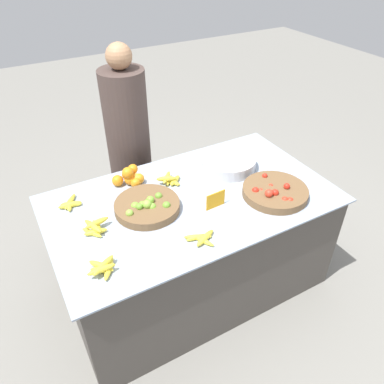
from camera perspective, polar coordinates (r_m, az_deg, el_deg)
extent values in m
plane|color=gray|center=(2.93, 0.00, -13.19)|extent=(12.00, 12.00, 0.00)
cube|color=#4C4742|center=(2.65, 0.00, -7.79)|extent=(1.74, 1.01, 0.77)
cube|color=#99A8BC|center=(2.39, 0.00, -1.08)|extent=(1.82, 1.05, 0.01)
cylinder|color=brown|center=(2.30, -6.85, -2.16)|extent=(0.40, 0.40, 0.05)
sphere|color=#89BC42|center=(2.25, -6.85, -1.89)|extent=(0.06, 0.06, 0.06)
sphere|color=#7AB238|center=(2.28, -8.64, -2.19)|extent=(0.05, 0.05, 0.05)
sphere|color=#7AB238|center=(2.27, -7.52, -1.99)|extent=(0.05, 0.05, 0.05)
sphere|color=#6BA333|center=(2.33, -5.11, -0.61)|extent=(0.05, 0.05, 0.05)
sphere|color=#89BC42|center=(2.21, -9.50, -3.20)|extent=(0.05, 0.05, 0.05)
sphere|color=#7AB238|center=(2.28, -6.36, -1.20)|extent=(0.05, 0.05, 0.05)
sphere|color=#6BA333|center=(2.29, -6.66, -1.65)|extent=(0.05, 0.05, 0.05)
sphere|color=#6BA333|center=(2.25, -3.90, -2.05)|extent=(0.05, 0.05, 0.05)
sphere|color=#7AB238|center=(2.30, -7.03, -2.04)|extent=(0.05, 0.05, 0.05)
sphere|color=#7AB238|center=(2.28, -6.78, -1.86)|extent=(0.05, 0.05, 0.05)
sphere|color=#7AB238|center=(2.26, -6.09, -2.30)|extent=(0.05, 0.05, 0.05)
sphere|color=#89BC42|center=(2.27, -6.61, -1.90)|extent=(0.05, 0.05, 0.05)
sphere|color=#6BA333|center=(2.24, -8.02, -2.25)|extent=(0.04, 0.04, 0.04)
sphere|color=#7AB238|center=(2.36, -6.76, -0.99)|extent=(0.05, 0.05, 0.05)
cylinder|color=brown|center=(2.46, 12.53, 0.03)|extent=(0.42, 0.42, 0.05)
sphere|color=red|center=(2.38, 13.95, -1.21)|extent=(0.05, 0.05, 0.05)
sphere|color=red|center=(2.39, 12.53, -0.10)|extent=(0.05, 0.05, 0.05)
sphere|color=red|center=(2.34, 11.84, -1.86)|extent=(0.04, 0.04, 0.04)
sphere|color=red|center=(2.38, 14.72, -1.28)|extent=(0.04, 0.04, 0.04)
sphere|color=red|center=(2.48, 11.90, 0.86)|extent=(0.04, 0.04, 0.04)
sphere|color=red|center=(2.43, 10.42, 0.17)|extent=(0.04, 0.04, 0.04)
sphere|color=red|center=(2.41, 9.64, 0.22)|extent=(0.05, 0.05, 0.05)
sphere|color=red|center=(2.36, 11.65, -0.19)|extent=(0.05, 0.05, 0.05)
sphere|color=red|center=(2.54, 11.04, 2.43)|extent=(0.04, 0.04, 0.04)
sphere|color=red|center=(2.46, 14.25, 0.86)|extent=(0.04, 0.04, 0.04)
sphere|color=red|center=(2.40, 11.00, -0.55)|extent=(0.04, 0.04, 0.04)
sphere|color=orange|center=(2.50, -8.57, 1.34)|extent=(0.07, 0.07, 0.07)
sphere|color=orange|center=(2.53, -8.06, 2.04)|extent=(0.07, 0.07, 0.07)
sphere|color=orange|center=(2.53, -11.26, 1.71)|extent=(0.08, 0.08, 0.08)
sphere|color=orange|center=(2.53, -8.50, 2.04)|extent=(0.07, 0.07, 0.07)
sphere|color=orange|center=(2.53, -9.40, 1.95)|extent=(0.08, 0.08, 0.08)
sphere|color=orange|center=(2.58, -9.84, 2.64)|extent=(0.07, 0.07, 0.07)
sphere|color=orange|center=(2.56, -8.99, 3.49)|extent=(0.07, 0.07, 0.07)
sphere|color=orange|center=(2.50, -9.75, 2.89)|extent=(0.08, 0.08, 0.08)
cylinder|color=silver|center=(2.68, 5.55, 4.49)|extent=(0.39, 0.39, 0.08)
cube|color=orange|center=(2.29, 3.62, -1.22)|extent=(0.13, 0.01, 0.11)
ellipsoid|color=yellow|center=(2.43, -17.95, -1.78)|extent=(0.13, 0.08, 0.03)
ellipsoid|color=yellow|center=(2.43, -18.10, -1.87)|extent=(0.14, 0.05, 0.03)
ellipsoid|color=yellow|center=(2.43, -18.19, -1.90)|extent=(0.06, 0.13, 0.03)
ellipsoid|color=yellow|center=(2.46, -18.08, -1.38)|extent=(0.12, 0.15, 0.03)
ellipsoid|color=yellow|center=(2.08, 1.75, -7.45)|extent=(0.08, 0.13, 0.03)
ellipsoid|color=yellow|center=(2.09, 2.00, -7.00)|extent=(0.16, 0.10, 0.04)
ellipsoid|color=yellow|center=(2.10, 0.89, -6.84)|extent=(0.15, 0.10, 0.03)
ellipsoid|color=yellow|center=(2.09, 0.72, -6.92)|extent=(0.13, 0.04, 0.03)
ellipsoid|color=yellow|center=(2.22, -14.44, -5.39)|extent=(0.04, 0.16, 0.03)
ellipsoid|color=yellow|center=(2.20, -15.01, -6.01)|extent=(0.10, 0.13, 0.03)
ellipsoid|color=yellow|center=(2.21, -14.15, -5.39)|extent=(0.05, 0.11, 0.03)
ellipsoid|color=yellow|center=(2.19, -14.46, -5.91)|extent=(0.13, 0.05, 0.03)
ellipsoid|color=yellow|center=(2.21, -14.29, -4.54)|extent=(0.15, 0.06, 0.03)
ellipsoid|color=yellow|center=(2.19, -14.88, -5.03)|extent=(0.08, 0.15, 0.03)
ellipsoid|color=yellow|center=(2.52, -2.61, 1.79)|extent=(0.12, 0.10, 0.04)
ellipsoid|color=yellow|center=(2.53, -3.05, 1.76)|extent=(0.06, 0.15, 0.03)
ellipsoid|color=yellow|center=(2.52, -3.25, 1.54)|extent=(0.10, 0.13, 0.03)
ellipsoid|color=yellow|center=(2.53, -3.56, 1.78)|extent=(0.09, 0.11, 0.03)
ellipsoid|color=yellow|center=(2.52, -3.87, 2.25)|extent=(0.12, 0.13, 0.03)
ellipsoid|color=yellow|center=(2.49, -3.93, 2.03)|extent=(0.14, 0.08, 0.04)
ellipsoid|color=yellow|center=(1.98, -13.61, -11.45)|extent=(0.11, 0.09, 0.03)
ellipsoid|color=yellow|center=(1.99, -13.68, -10.89)|extent=(0.12, 0.14, 0.03)
ellipsoid|color=yellow|center=(1.98, -12.55, -11.30)|extent=(0.11, 0.15, 0.03)
ellipsoid|color=yellow|center=(1.95, -13.64, -11.40)|extent=(0.15, 0.03, 0.03)
ellipsoid|color=yellow|center=(1.96, -13.35, -10.81)|extent=(0.15, 0.11, 0.03)
cylinder|color=#473833|center=(3.05, -9.41, 5.54)|extent=(0.33, 0.33, 1.38)
sphere|color=#A87A56|center=(2.74, -11.09, 19.67)|extent=(0.18, 0.18, 0.18)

